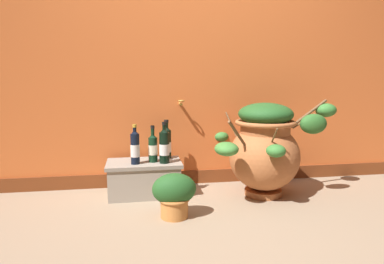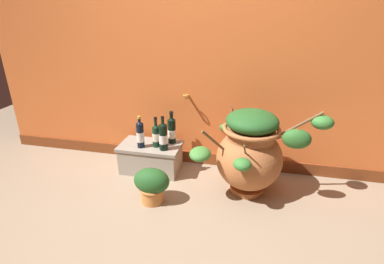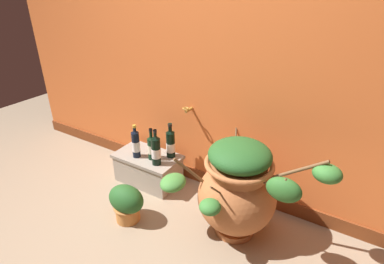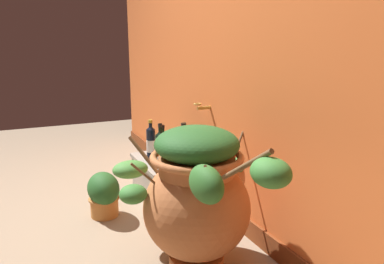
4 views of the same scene
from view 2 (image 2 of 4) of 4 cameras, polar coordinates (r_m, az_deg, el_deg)
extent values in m
plane|color=gray|center=(2.32, -4.14, -18.81)|extent=(7.00, 7.00, 0.00)
cube|color=#D6662D|center=(2.91, 2.13, 18.17)|extent=(4.40, 0.20, 2.60)
cube|color=brown|center=(3.16, 1.46, -4.97)|extent=(4.40, 0.02, 0.12)
cylinder|color=#B28433|center=(2.89, -0.95, 6.75)|extent=(0.02, 0.10, 0.02)
torus|color=#B28433|center=(2.84, -1.19, 7.05)|extent=(0.06, 0.06, 0.01)
cylinder|color=#B26638|center=(2.78, 10.42, -10.49)|extent=(0.30, 0.30, 0.05)
ellipsoid|color=#B26638|center=(2.63, 10.87, -5.10)|extent=(0.57, 0.57, 0.54)
cylinder|color=#B26638|center=(2.53, 11.27, -0.38)|extent=(0.40, 0.40, 0.09)
torus|color=#B26638|center=(2.52, 11.35, 0.58)|extent=(0.48, 0.48, 0.04)
cylinder|color=brown|center=(2.29, 10.06, -3.31)|extent=(0.03, 0.13, 0.13)
ellipsoid|color=#387A33|center=(2.29, 9.63, -6.13)|extent=(0.14, 0.14, 0.09)
cylinder|color=brown|center=(2.86, 7.93, 2.13)|extent=(0.11, 0.22, 0.31)
ellipsoid|color=#387A33|center=(3.04, 6.68, 1.24)|extent=(0.17, 0.21, 0.12)
cylinder|color=brown|center=(2.43, 17.85, -0.45)|extent=(0.16, 0.08, 0.13)
ellipsoid|color=#2D6628|center=(2.42, 19.42, -1.27)|extent=(0.22, 0.12, 0.16)
cylinder|color=brown|center=(2.39, 4.20, -1.73)|extent=(0.19, 0.14, 0.23)
ellipsoid|color=#428438|center=(2.39, 1.57, -4.23)|extent=(0.17, 0.21, 0.10)
cylinder|color=brown|center=(2.55, 20.14, 1.43)|extent=(0.33, 0.05, 0.23)
ellipsoid|color=#387A33|center=(2.58, 23.72, 1.70)|extent=(0.18, 0.15, 0.12)
ellipsoid|color=#235623|center=(2.49, 11.47, 2.03)|extent=(0.44, 0.44, 0.18)
cube|color=#9E9384|center=(3.03, -7.87, -4.83)|extent=(0.57, 0.33, 0.28)
cube|color=gray|center=(2.97, -8.00, -2.69)|extent=(0.60, 0.35, 0.03)
cylinder|color=black|center=(2.89, -6.87, -0.93)|extent=(0.07, 0.07, 0.20)
cone|color=black|center=(2.84, -6.98, 1.16)|extent=(0.07, 0.07, 0.04)
cylinder|color=black|center=(2.83, -7.01, 1.83)|extent=(0.03, 0.03, 0.10)
cylinder|color=black|center=(2.82, -7.05, 2.53)|extent=(0.03, 0.03, 0.02)
cylinder|color=beige|center=(2.89, -6.87, -0.92)|extent=(0.07, 0.07, 0.08)
cylinder|color=black|center=(2.89, -9.87, -0.66)|extent=(0.07, 0.07, 0.24)
cone|color=black|center=(2.84, -10.05, 1.81)|extent=(0.07, 0.07, 0.04)
cylinder|color=black|center=(2.83, -10.08, 2.28)|extent=(0.03, 0.03, 0.07)
cylinder|color=#B7932D|center=(2.82, -10.12, 2.76)|extent=(0.03, 0.03, 0.02)
cylinder|color=silver|center=(2.89, -9.85, -0.91)|extent=(0.07, 0.07, 0.10)
cylinder|color=black|center=(2.95, -3.91, 0.14)|extent=(0.08, 0.08, 0.24)
cone|color=black|center=(2.90, -3.98, 2.59)|extent=(0.08, 0.08, 0.04)
cylinder|color=black|center=(2.89, -3.99, 3.15)|extent=(0.03, 0.03, 0.09)
cylinder|color=black|center=(2.88, -4.01, 3.75)|extent=(0.04, 0.04, 0.02)
cylinder|color=white|center=(2.96, -3.89, -0.30)|extent=(0.08, 0.08, 0.09)
cylinder|color=black|center=(2.81, -5.52, -1.06)|extent=(0.08, 0.08, 0.25)
cone|color=black|center=(2.75, -5.63, 1.57)|extent=(0.08, 0.08, 0.04)
cylinder|color=black|center=(2.74, -5.65, 2.11)|extent=(0.03, 0.03, 0.08)
cylinder|color=black|center=(2.73, -5.68, 2.69)|extent=(0.03, 0.03, 0.02)
cylinder|color=silver|center=(2.81, -5.51, -1.31)|extent=(0.08, 0.08, 0.09)
cylinder|color=#CC7F3D|center=(2.60, -7.58, -11.71)|extent=(0.19, 0.19, 0.14)
torus|color=#BB7538|center=(2.57, -7.65, -10.64)|extent=(0.21, 0.21, 0.02)
ellipsoid|color=#235623|center=(2.53, -7.74, -9.25)|extent=(0.30, 0.21, 0.22)
camera|label=1|loc=(1.22, -78.34, -27.05)|focal=31.93mm
camera|label=3|loc=(0.94, 64.43, 23.51)|focal=28.77mm
camera|label=4|loc=(2.25, 56.41, 2.68)|focal=33.65mm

